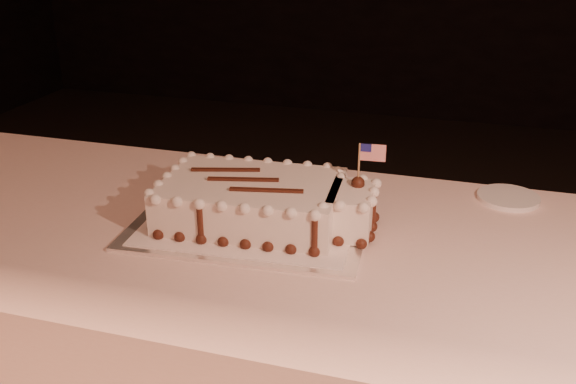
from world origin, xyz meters
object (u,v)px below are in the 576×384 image
(banquet_table, at_px, (296,382))
(cake_board, at_px, (252,222))
(side_plate, at_px, (508,198))
(sheet_cake, at_px, (264,202))

(banquet_table, relative_size, cake_board, 4.87)
(banquet_table, height_order, side_plate, side_plate)
(side_plate, bearing_deg, sheet_cake, -150.57)
(sheet_cake, distance_m, side_plate, 0.58)
(cake_board, bearing_deg, side_plate, 24.63)
(banquet_table, distance_m, cake_board, 0.40)
(side_plate, bearing_deg, banquet_table, -142.85)
(sheet_cake, relative_size, side_plate, 3.33)
(banquet_table, distance_m, sheet_cake, 0.44)
(cake_board, height_order, side_plate, side_plate)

